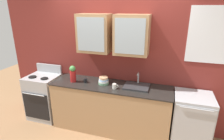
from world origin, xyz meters
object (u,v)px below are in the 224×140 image
at_px(bowl_stack, 104,81).
at_px(cup_near_sink, 115,86).
at_px(vase, 73,74).
at_px(dishwasher, 191,121).
at_px(sink_faucet, 137,86).
at_px(stove_range, 44,96).
at_px(cup_near_bowls, 85,80).

height_order(bowl_stack, cup_near_sink, bowl_stack).
relative_size(bowl_stack, vase, 0.62).
distance_m(cup_near_sink, dishwasher, 1.40).
bearing_deg(sink_faucet, stove_range, -178.54).
bearing_deg(cup_near_bowls, dishwasher, 0.59).
bearing_deg(bowl_stack, stove_range, -179.24).
xyz_separation_m(cup_near_sink, dishwasher, (1.30, 0.12, -0.51)).
height_order(sink_faucet, vase, vase).
bearing_deg(dishwasher, cup_near_bowls, -179.41).
bearing_deg(stove_range, sink_faucet, 1.46).
bearing_deg(cup_near_bowls, vase, -173.81).
distance_m(sink_faucet, bowl_stack, 0.61).
relative_size(stove_range, vase, 3.53).
relative_size(sink_faucet, cup_near_sink, 4.09).
bearing_deg(bowl_stack, cup_near_sink, -28.88).
distance_m(stove_range, vase, 0.97).
bearing_deg(bowl_stack, vase, -173.47).
height_order(stove_range, sink_faucet, sink_faucet).
xyz_separation_m(sink_faucet, cup_near_sink, (-0.36, -0.17, 0.03)).
bearing_deg(cup_near_sink, bowl_stack, 151.12).
distance_m(bowl_stack, dishwasher, 1.64).
relative_size(bowl_stack, dishwasher, 0.21).
bearing_deg(sink_faucet, cup_near_bowls, -175.62).
bearing_deg(cup_near_sink, sink_faucet, 25.62).
bearing_deg(cup_near_sink, cup_near_bowls, 170.79).
bearing_deg(cup_near_sink, dishwasher, 5.12).
relative_size(vase, dishwasher, 0.34).
xyz_separation_m(bowl_stack, dishwasher, (1.55, -0.02, -0.53)).
bearing_deg(stove_range, cup_near_bowls, -1.37).
xyz_separation_m(bowl_stack, cup_near_bowls, (-0.35, -0.04, -0.02)).
distance_m(stove_range, cup_near_sink, 1.67).
bearing_deg(stove_range, bowl_stack, 0.76).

